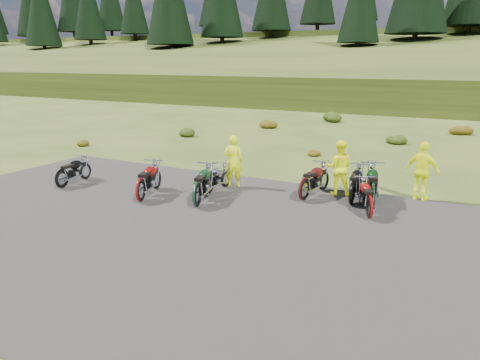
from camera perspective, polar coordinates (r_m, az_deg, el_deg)
The scene contains 25 objects.
ground at distance 14.38m, azimuth -1.99°, elevation -3.67°, with size 300.00×300.00×0.00m, color #384D19.
gravel_pad at distance 12.79m, azimuth -6.49°, elevation -6.12°, with size 20.00×12.00×0.04m, color black.
hill_slope at distance 62.37m, azimuth 21.90°, elevation 9.34°, with size 300.00×46.00×3.00m, color #313F15, non-canonical shape.
hill_plateau at distance 122.10m, azimuth 25.24°, elevation 11.03°, with size 300.00×90.00×9.17m, color #313F15.
conifer_5 at distance 144.11m, azimuth -24.52°, elevation 18.70°, with size 6.16×6.16×16.00m.
conifer_11 at distance 99.63m, azimuth -23.18°, elevation 19.14°, with size 6.60×6.60×17.00m.
conifer_12 at distance 99.34m, azimuth -18.05°, elevation 19.99°, with size 6.16×6.16×16.00m.
shrub_0 at distance 26.29m, azimuth -18.42°, elevation 4.43°, with size 0.77×0.77×0.45m, color #663D0C.
shrub_1 at distance 28.40m, azimuth -6.57°, elevation 5.93°, with size 1.03×1.03×0.61m, color black.
shrub_2 at distance 31.55m, azimuth 3.32°, elevation 7.00°, with size 1.30×1.30×0.77m, color #663D0C.
shrub_3 at distance 35.45m, azimuth 11.26°, elevation 7.70°, with size 1.56×1.56×0.92m, color black.
shrub_4 at distance 22.65m, azimuth 8.82°, elevation 3.49°, with size 0.77×0.77×0.45m, color #663D0C.
shrub_5 at distance 27.01m, azimuth 18.44°, elevation 4.85°, with size 1.03×1.03×0.61m, color black.
shrub_6 at distance 31.93m, azimuth 25.27°, elevation 5.73°, with size 1.30×1.30×0.77m, color #663D0C.
motorcycle_0 at distance 17.89m, azimuth -20.78°, elevation -0.99°, with size 1.93×0.64×1.01m, color black, non-canonical shape.
motorcycle_1 at distance 15.47m, azimuth -11.91°, elevation -2.68°, with size 2.19×0.73×1.15m, color maroon, non-canonical shape.
motorcycle_2 at distance 14.68m, azimuth -5.22°, elevation -3.35°, with size 2.23×0.74×1.17m, color #0E3317, non-canonical shape.
motorcycle_3 at distance 15.81m, azimuth -4.23°, elevation -2.02°, with size 1.87×0.62×0.98m, color #A09FA4, non-canonical shape.
motorcycle_4 at distance 15.40m, azimuth 7.80°, elevation -2.57°, with size 2.13×0.71×1.12m, color #480C0E, non-canonical shape.
motorcycle_5 at distance 15.23m, azimuth 13.39°, elevation -3.03°, with size 2.14×0.71×1.12m, color black, non-canonical shape.
motorcycle_6 at distance 14.04m, azimuth 15.43°, elevation -4.67°, with size 1.94×0.65×1.02m, color #930B0A, non-canonical shape.
motorcycle_7 at distance 14.96m, azimuth 15.75°, elevation -3.51°, with size 2.35×0.78×1.23m, color black, non-canonical shape.
person_middle at distance 16.69m, azimuth -0.82°, elevation 2.22°, with size 0.68×0.45×1.87m, color #EBF00C.
person_right_a at distance 16.11m, azimuth 11.98°, elevation 1.42°, with size 0.90×0.70×1.85m, color #EBF00C.
person_right_b at distance 16.21m, azimuth 21.36°, elevation 0.92°, with size 1.12×0.47×1.91m, color #EBF00C.
Camera 1 is at (6.85, -11.83, 4.48)m, focal length 35.00 mm.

